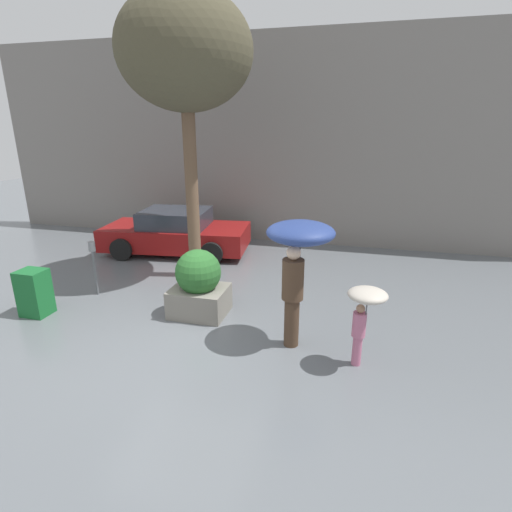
{
  "coord_description": "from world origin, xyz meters",
  "views": [
    {
      "loc": [
        2.81,
        -5.59,
        3.49
      ],
      "look_at": [
        0.95,
        1.6,
        1.05
      ],
      "focal_mm": 28.0,
      "sensor_mm": 36.0,
      "label": 1
    }
  ],
  "objects_px": {
    "parking_meter": "(93,257)",
    "newspaper_box": "(34,293)",
    "street_tree": "(185,54)",
    "parked_car_near": "(176,233)",
    "planter_box": "(199,285)",
    "person_child": "(365,307)",
    "person_adult": "(299,249)"
  },
  "relations": [
    {
      "from": "parking_meter",
      "to": "newspaper_box",
      "type": "height_order",
      "value": "parking_meter"
    },
    {
      "from": "street_tree",
      "to": "parked_car_near",
      "type": "bearing_deg",
      "value": 127.85
    },
    {
      "from": "planter_box",
      "to": "person_child",
      "type": "xyz_separation_m",
      "value": [
        3.03,
        -1.04,
        0.37
      ]
    },
    {
      "from": "person_adult",
      "to": "parked_car_near",
      "type": "relative_size",
      "value": 0.49
    },
    {
      "from": "parked_car_near",
      "to": "newspaper_box",
      "type": "distance_m",
      "value": 4.45
    },
    {
      "from": "planter_box",
      "to": "street_tree",
      "type": "height_order",
      "value": "street_tree"
    },
    {
      "from": "planter_box",
      "to": "person_child",
      "type": "height_order",
      "value": "planter_box"
    },
    {
      "from": "planter_box",
      "to": "street_tree",
      "type": "distance_m",
      "value": 4.79
    },
    {
      "from": "person_adult",
      "to": "street_tree",
      "type": "height_order",
      "value": "street_tree"
    },
    {
      "from": "planter_box",
      "to": "newspaper_box",
      "type": "distance_m",
      "value": 3.15
    },
    {
      "from": "person_child",
      "to": "parked_car_near",
      "type": "relative_size",
      "value": 0.3
    },
    {
      "from": "newspaper_box",
      "to": "street_tree",
      "type": "bearing_deg",
      "value": 52.01
    },
    {
      "from": "planter_box",
      "to": "parked_car_near",
      "type": "distance_m",
      "value": 4.14
    },
    {
      "from": "person_adult",
      "to": "parked_car_near",
      "type": "distance_m",
      "value": 5.93
    },
    {
      "from": "person_child",
      "to": "planter_box",
      "type": "bearing_deg",
      "value": -171.42
    },
    {
      "from": "person_child",
      "to": "person_adult",
      "type": "bearing_deg",
      "value": -175.26
    },
    {
      "from": "planter_box",
      "to": "parked_car_near",
      "type": "xyz_separation_m",
      "value": [
        -2.14,
        3.54,
        -0.03
      ]
    },
    {
      "from": "street_tree",
      "to": "newspaper_box",
      "type": "relative_size",
      "value": 6.84
    },
    {
      "from": "planter_box",
      "to": "street_tree",
      "type": "relative_size",
      "value": 0.21
    },
    {
      "from": "person_child",
      "to": "street_tree",
      "type": "relative_size",
      "value": 0.21
    },
    {
      "from": "person_adult",
      "to": "parking_meter",
      "type": "bearing_deg",
      "value": 108.55
    },
    {
      "from": "street_tree",
      "to": "newspaper_box",
      "type": "distance_m",
      "value": 5.65
    },
    {
      "from": "planter_box",
      "to": "newspaper_box",
      "type": "relative_size",
      "value": 1.44
    },
    {
      "from": "planter_box",
      "to": "person_adult",
      "type": "xyz_separation_m",
      "value": [
        1.97,
        -0.6,
        1.05
      ]
    },
    {
      "from": "person_adult",
      "to": "newspaper_box",
      "type": "relative_size",
      "value": 2.31
    },
    {
      "from": "parked_car_near",
      "to": "street_tree",
      "type": "distance_m",
      "value": 4.78
    },
    {
      "from": "planter_box",
      "to": "person_adult",
      "type": "relative_size",
      "value": 0.62
    },
    {
      "from": "person_adult",
      "to": "newspaper_box",
      "type": "height_order",
      "value": "person_adult"
    },
    {
      "from": "parked_car_near",
      "to": "street_tree",
      "type": "relative_size",
      "value": 0.68
    },
    {
      "from": "parking_meter",
      "to": "parked_car_near",
      "type": "bearing_deg",
      "value": 83.73
    },
    {
      "from": "person_child",
      "to": "newspaper_box",
      "type": "bearing_deg",
      "value": -154.58
    },
    {
      "from": "street_tree",
      "to": "person_adult",
      "type": "bearing_deg",
      "value": -41.52
    }
  ]
}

